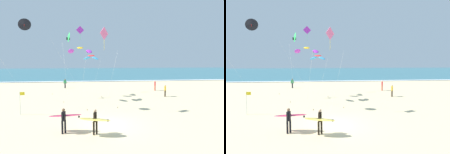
# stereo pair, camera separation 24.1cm
# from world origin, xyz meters

# --- Properties ---
(ground_plane) EXTENTS (160.00, 160.00, 0.00)m
(ground_plane) POSITION_xyz_m (0.00, 0.00, 0.00)
(ground_plane) COLOR beige
(ocean_water) EXTENTS (160.00, 60.00, 0.08)m
(ocean_water) POSITION_xyz_m (0.00, 58.61, 0.04)
(ocean_water) COLOR #336B7A
(ocean_water) RESTS_ON ground
(shoreline_foam) EXTENTS (160.00, 1.33, 0.01)m
(shoreline_foam) POSITION_xyz_m (0.00, 28.91, 0.09)
(shoreline_foam) COLOR white
(shoreline_foam) RESTS_ON ocean_water
(surfer_lead) EXTENTS (2.33, 1.04, 1.71)m
(surfer_lead) POSITION_xyz_m (-2.96, -1.23, 1.04)
(surfer_lead) COLOR black
(surfer_lead) RESTS_ON ground
(surfer_trailing) EXTENTS (2.05, 1.01, 1.71)m
(surfer_trailing) POSITION_xyz_m (-0.92, -1.96, 1.04)
(surfer_trailing) COLOR black
(surfer_trailing) RESTS_ON ground
(kite_delta_charcoal_near) EXTENTS (5.67, 1.45, 9.82)m
(kite_delta_charcoal_near) POSITION_xyz_m (-9.00, 10.81, 9.05)
(kite_delta_charcoal_near) COLOR black
(kite_delta_charcoal_near) RESTS_ON ground
(kite_arc_scarlet_mid) EXTENTS (2.46, 2.49, 5.46)m
(kite_arc_scarlet_mid) POSITION_xyz_m (-1.07, 12.17, 5.14)
(kite_arc_scarlet_mid) COLOR #2D99DB
(kite_arc_scarlet_mid) RESTS_ON ground
(kite_diamond_rose_high) EXTENTS (1.89, 2.06, 7.81)m
(kite_diamond_rose_high) POSITION_xyz_m (0.12, 3.61, 6.96)
(kite_diamond_rose_high) COLOR pink
(kite_diamond_rose_high) RESTS_ON ground
(kite_arc_golden_low) EXTENTS (2.96, 5.44, 6.31)m
(kite_arc_golden_low) POSITION_xyz_m (-2.35, 9.02, 5.94)
(kite_arc_golden_low) COLOR purple
(kite_arc_golden_low) RESTS_ON ground
(kite_diamond_violet_distant) EXTENTS (4.52, 1.15, 9.61)m
(kite_diamond_violet_distant) POSITION_xyz_m (-2.74, 14.67, 8.66)
(kite_diamond_violet_distant) COLOR purple
(kite_diamond_violet_distant) RESTS_ON ground
(kite_delta_emerald_close) EXTENTS (1.29, 4.11, 7.45)m
(kite_delta_emerald_close) POSITION_xyz_m (-3.23, 4.72, 6.93)
(kite_delta_emerald_close) COLOR green
(kite_delta_emerald_close) RESTS_ON ground
(bystander_red_top) EXTENTS (0.23, 0.50, 1.59)m
(bystander_red_top) POSITION_xyz_m (8.82, 15.52, 0.81)
(bystander_red_top) COLOR #D8593F
(bystander_red_top) RESTS_ON ground
(bystander_green_top) EXTENTS (0.48, 0.26, 1.59)m
(bystander_green_top) POSITION_xyz_m (-5.46, 19.55, 0.81)
(bystander_green_top) COLOR black
(bystander_green_top) RESTS_ON ground
(bystander_yellow_top) EXTENTS (0.30, 0.46, 1.59)m
(bystander_yellow_top) POSITION_xyz_m (8.53, 10.46, 0.81)
(bystander_yellow_top) COLOR #4C3D2D
(bystander_yellow_top) RESTS_ON ground
(lifeguard_flag) EXTENTS (0.45, 0.05, 2.10)m
(lifeguard_flag) POSITION_xyz_m (-7.34, 3.56, 1.27)
(lifeguard_flag) COLOR silver
(lifeguard_flag) RESTS_ON ground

